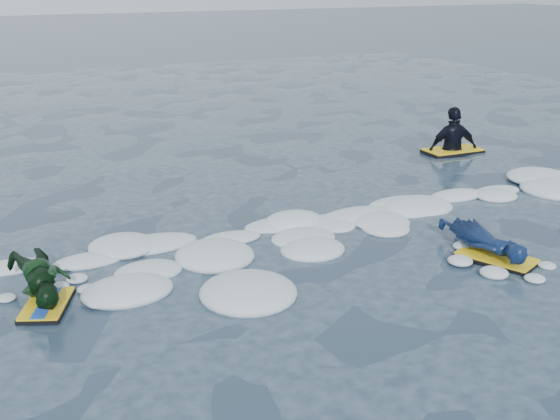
{
  "coord_description": "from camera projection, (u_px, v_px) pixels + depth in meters",
  "views": [
    {
      "loc": [
        -4.33,
        -7.12,
        3.57
      ],
      "look_at": [
        -0.2,
        1.6,
        0.29
      ],
      "focal_mm": 45.0,
      "sensor_mm": 36.0,
      "label": 1
    }
  ],
  "objects": [
    {
      "name": "ground",
      "position": [
        347.0,
        266.0,
        8.99
      ],
      "size": [
        120.0,
        120.0,
        0.0
      ],
      "primitive_type": "plane",
      "color": "#192D3E",
      "rests_on": "ground"
    },
    {
      "name": "prone_child_unit",
      "position": [
        42.0,
        281.0,
        7.94
      ],
      "size": [
        0.76,
        1.33,
        0.5
      ],
      "rotation": [
        0.0,
        0.0,
        1.18
      ],
      "color": "black",
      "rests_on": "ground"
    },
    {
      "name": "waiting_rider_unit",
      "position": [
        453.0,
        150.0,
        14.56
      ],
      "size": [
        1.23,
        0.7,
        1.82
      ],
      "rotation": [
        0.0,
        0.0,
        -0.02
      ],
      "color": "black",
      "rests_on": "ground"
    },
    {
      "name": "prone_woman_unit",
      "position": [
        486.0,
        242.0,
        9.24
      ],
      "size": [
        0.9,
        1.57,
        0.39
      ],
      "rotation": [
        0.0,
        0.0,
        1.99
      ],
      "color": "black",
      "rests_on": "ground"
    },
    {
      "name": "foam_band",
      "position": [
        310.0,
        239.0,
        9.88
      ],
      "size": [
        12.0,
        3.1,
        0.3
      ],
      "primitive_type": null,
      "color": "silver",
      "rests_on": "ground"
    }
  ]
}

